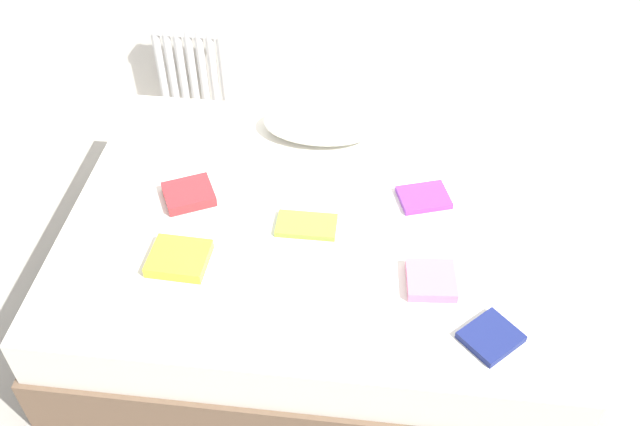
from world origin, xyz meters
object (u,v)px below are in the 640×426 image
at_px(textbook_purple, 424,197).
at_px(textbook_yellow, 179,258).
at_px(pillow, 320,123).
at_px(textbook_pink, 431,280).
at_px(bed, 319,261).
at_px(textbook_navy, 491,337).
at_px(radiator, 192,71).
at_px(textbook_red, 189,194).
at_px(textbook_lime, 306,225).

height_order(textbook_purple, textbook_yellow, textbook_yellow).
bearing_deg(pillow, textbook_pink, -58.85).
relative_size(bed, textbook_navy, 11.29).
bearing_deg(textbook_yellow, pillow, 65.00).
relative_size(radiator, textbook_purple, 2.56).
height_order(radiator, textbook_navy, radiator).
bearing_deg(textbook_red, bed, -32.42).
height_order(textbook_purple, textbook_red, textbook_red).
xyz_separation_m(pillow, textbook_lime, (0.02, -0.59, -0.05)).
bearing_deg(textbook_lime, textbook_pink, -25.96).
height_order(radiator, textbook_red, radiator).
bearing_deg(textbook_red, textbook_pink, -45.97).
height_order(bed, textbook_navy, textbook_navy).
relative_size(textbook_pink, textbook_red, 0.92).
bearing_deg(pillow, radiator, 139.21).
bearing_deg(textbook_lime, textbook_navy, -33.88).
bearing_deg(bed, textbook_navy, -38.39).
xyz_separation_m(textbook_purple, textbook_red, (-0.94, -0.10, 0.01)).
bearing_deg(textbook_purple, pillow, 122.17).
bearing_deg(bed, textbook_lime, -125.65).
relative_size(textbook_navy, textbook_red, 0.93).
relative_size(bed, pillow, 3.96).
relative_size(pillow, textbook_pink, 2.87).
xyz_separation_m(textbook_purple, textbook_yellow, (-0.89, -0.45, 0.01)).
bearing_deg(bed, textbook_pink, -33.06).
bearing_deg(textbook_navy, textbook_red, 110.01).
relative_size(bed, textbook_yellow, 9.43).
distance_m(textbook_purple, textbook_navy, 0.70).
relative_size(textbook_lime, textbook_pink, 1.32).
bearing_deg(textbook_red, pillow, 18.71).
xyz_separation_m(textbook_lime, textbook_pink, (0.48, -0.23, 0.01)).
bearing_deg(radiator, textbook_yellow, -76.94).
xyz_separation_m(textbook_lime, textbook_red, (-0.49, 0.11, 0.01)).
relative_size(textbook_red, textbook_yellow, 0.90).
height_order(radiator, textbook_yellow, radiator).
relative_size(bed, radiator, 4.00).
xyz_separation_m(textbook_purple, textbook_lime, (-0.45, -0.21, -0.00)).
distance_m(pillow, textbook_purple, 0.60).
xyz_separation_m(bed, radiator, (-0.83, 1.20, 0.10)).
bearing_deg(radiator, pillow, -40.79).
relative_size(textbook_purple, textbook_navy, 1.10).
bearing_deg(radiator, textbook_navy, -49.32).
bearing_deg(textbook_pink, pillow, 116.08).
bearing_deg(textbook_navy, textbook_lime, 102.01).
xyz_separation_m(radiator, textbook_lime, (0.79, -1.26, 0.17)).
xyz_separation_m(pillow, textbook_purple, (0.46, -0.38, -0.04)).
distance_m(bed, textbook_pink, 0.59).
height_order(bed, textbook_yellow, textbook_yellow).
relative_size(bed, textbook_red, 10.46).
xyz_separation_m(textbook_purple, textbook_navy, (0.23, -0.66, 0.00)).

